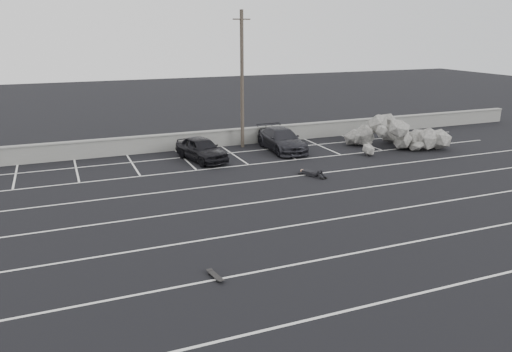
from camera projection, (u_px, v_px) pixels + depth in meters
name	position (u px, v px, depth m)	size (l,w,h in m)	color
ground	(308.00, 223.00, 19.55)	(120.00, 120.00, 0.00)	black
seawall	(206.00, 139.00, 31.82)	(50.00, 0.45, 1.06)	gray
stall_lines	(263.00, 191.00, 23.43)	(36.00, 20.05, 0.01)	silver
car_left	(201.00, 149.00, 28.64)	(1.61, 4.01, 1.37)	black
car_right	(282.00, 140.00, 31.02)	(1.92, 4.72, 1.37)	black
utility_pole	(242.00, 80.00, 30.85)	(1.12, 0.22, 8.42)	#4C4238
trash_bin	(275.00, 135.00, 33.19)	(0.83, 0.83, 0.95)	black
riprap_pile	(400.00, 137.00, 32.15)	(6.28, 4.55, 1.54)	gray
person	(309.00, 171.00, 25.94)	(1.55, 2.31, 0.43)	black
skateboard	(215.00, 276.00, 15.26)	(0.31, 0.77, 0.09)	black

